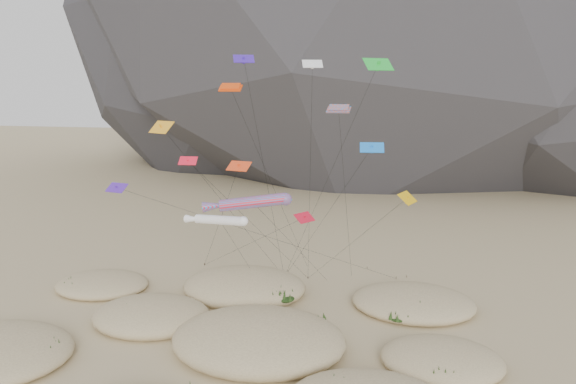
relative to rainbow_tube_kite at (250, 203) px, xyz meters
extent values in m
plane|color=#CCB789|center=(0.99, -8.78, -11.83)|extent=(500.00, 500.00, 0.00)
ellipsoid|color=#2B2B30|center=(-36.01, 114.22, 32.17)|extent=(136.20, 127.83, 116.00)
ellipsoid|color=#CCB789|center=(-9.41, -2.46, -11.21)|extent=(11.63, 9.89, 2.79)
ellipsoid|color=#CCB789|center=(2.42, -5.56, -11.00)|extent=(15.42, 13.11, 3.71)
ellipsoid|color=#CCB789|center=(17.94, -5.09, -11.29)|extent=(10.04, 8.53, 2.42)
ellipsoid|color=#CCB789|center=(-2.94, 6.95, -11.07)|extent=(13.75, 11.69, 3.41)
ellipsoid|color=#CCB789|center=(15.41, 7.08, -11.25)|extent=(12.70, 10.80, 2.61)
ellipsoid|color=#CCB789|center=(-19.14, 4.67, -11.35)|extent=(10.64, 9.04, 2.14)
ellipsoid|color=black|center=(-13.95, -11.83, -11.03)|extent=(2.47, 2.12, 0.74)
ellipsoid|color=black|center=(-10.20, -2.92, -11.03)|extent=(2.92, 2.50, 0.88)
ellipsoid|color=black|center=(-7.59, -3.20, -11.13)|extent=(2.27, 1.94, 0.68)
ellipsoid|color=black|center=(3.25, -4.39, -10.73)|extent=(3.24, 2.77, 0.97)
ellipsoid|color=black|center=(6.89, -1.94, -10.83)|extent=(2.76, 2.36, 0.83)
ellipsoid|color=black|center=(1.31, -6.14, -10.93)|extent=(2.56, 2.19, 0.77)
ellipsoid|color=black|center=(18.29, -7.92, -11.23)|extent=(2.32, 1.98, 0.69)
ellipsoid|color=black|center=(-1.81, 6.18, -10.83)|extent=(2.85, 2.44, 0.85)
ellipsoid|color=black|center=(2.27, 4.21, -10.93)|extent=(2.27, 1.94, 0.68)
ellipsoid|color=black|center=(15.15, 4.18, -11.13)|extent=(2.06, 1.76, 0.62)
ellipsoid|color=black|center=(14.13, 2.56, -11.23)|extent=(1.95, 1.67, 0.59)
ellipsoid|color=black|center=(-21.77, 2.79, -11.33)|extent=(2.16, 1.85, 0.65)
ellipsoid|color=black|center=(-18.90, 2.41, -11.43)|extent=(1.93, 1.66, 0.58)
cylinder|color=#3F2D1E|center=(0.13, 15.04, -11.68)|extent=(0.08, 0.08, 0.30)
cylinder|color=#3F2D1E|center=(0.12, 13.17, -11.68)|extent=(0.08, 0.08, 0.30)
cylinder|color=#3F2D1E|center=(2.98, 13.39, -11.68)|extent=(0.08, 0.08, 0.30)
cylinder|color=#3F2D1E|center=(9.51, 18.68, -11.68)|extent=(0.08, 0.08, 0.30)
cylinder|color=#3F2D1E|center=(13.25, 15.73, -11.68)|extent=(0.08, 0.08, 0.30)
cylinder|color=#3F2D1E|center=(-4.40, 13.86, -11.68)|extent=(0.08, 0.08, 0.30)
cylinder|color=#3F2D1E|center=(14.48, 16.56, -11.68)|extent=(0.08, 0.08, 0.30)
cylinder|color=#3F2D1E|center=(-11.00, 15.31, -11.68)|extent=(0.08, 0.08, 0.30)
cylinder|color=red|center=(0.28, 0.08, 0.04)|extent=(6.41, 2.88, 1.80)
sphere|color=red|center=(3.28, 0.95, 0.29)|extent=(1.21, 1.21, 1.21)
cone|color=red|center=(-3.03, -0.89, -0.28)|extent=(2.78, 1.72, 1.29)
cylinder|color=black|center=(2.80, 6.70, -5.90)|extent=(5.08, 13.28, 11.89)
cylinder|color=white|center=(-3.25, 0.58, -2.00)|extent=(5.66, 2.44, 1.28)
sphere|color=white|center=(-0.57, -0.21, -1.78)|extent=(0.94, 0.94, 0.94)
cone|color=white|center=(-6.20, 1.44, -2.28)|extent=(2.42, 1.42, 0.96)
cylinder|color=black|center=(-2.95, 5.93, -6.92)|extent=(0.63, 10.72, 9.85)
cube|color=#DF3E0B|center=(-2.78, 3.15, 10.61)|extent=(2.25, 0.95, 0.68)
cube|color=#DF3E0B|center=(-2.78, 3.15, 10.79)|extent=(1.91, 0.75, 0.66)
cylinder|color=black|center=(-0.40, 10.55, -0.61)|extent=(4.79, 14.84, 22.46)
cube|color=#FB4C1A|center=(7.57, 5.10, 8.55)|extent=(2.38, 1.17, 0.64)
cube|color=#FB4C1A|center=(7.57, 5.10, 8.76)|extent=(2.02, 0.93, 0.63)
cylinder|color=black|center=(7.75, 10.43, -1.64)|extent=(0.38, 10.67, 20.39)
cube|color=red|center=(-5.26, -1.92, 4.06)|extent=(1.76, 1.00, 0.71)
cube|color=red|center=(-5.26, -1.92, 3.91)|extent=(0.22, 0.26, 0.57)
cylinder|color=black|center=(-1.14, 5.73, -3.86)|extent=(8.27, 15.34, 15.86)
cube|color=green|center=(11.46, 2.63, 12.73)|extent=(2.88, 2.52, 1.14)
cube|color=green|center=(11.46, 2.63, 12.58)|extent=(0.48, 0.50, 0.87)
cylinder|color=black|center=(5.79, 7.90, 0.47)|extent=(11.37, 10.57, 24.52)
cube|color=#491CA5|center=(-13.54, -0.50, 0.95)|extent=(2.28, 1.50, 0.80)
cube|color=#491CA5|center=(-13.54, -0.50, 0.80)|extent=(0.30, 0.28, 0.72)
cylinder|color=black|center=(-0.14, 7.62, -5.42)|extent=(26.81, 16.26, 12.76)
cube|color=red|center=(5.33, -0.15, -1.12)|extent=(1.86, 2.18, 0.76)
cube|color=red|center=(5.33, -0.15, -1.27)|extent=(0.32, 0.32, 0.66)
cylinder|color=black|center=(-2.84, 7.58, -6.45)|extent=(16.35, 15.49, 10.68)
cube|color=#381B9E|center=(-1.38, 3.12, 13.38)|extent=(2.22, 1.70, 0.81)
cube|color=#381B9E|center=(-1.38, 3.12, 13.23)|extent=(0.32, 0.34, 0.67)
cylinder|color=black|center=(-0.63, 8.14, 0.80)|extent=(1.53, 10.08, 25.17)
cube|color=orange|center=(-9.88, 2.39, 6.76)|extent=(2.96, 2.31, 1.18)
cube|color=orange|center=(-9.88, 2.39, 6.61)|extent=(0.47, 0.51, 0.88)
cylinder|color=black|center=(-4.88, 7.78, -2.51)|extent=(10.04, 10.81, 18.56)
cube|color=blue|center=(11.31, 0.17, 5.47)|extent=(2.23, 1.34, 0.82)
cube|color=blue|center=(11.31, 0.17, 5.32)|extent=(0.28, 0.28, 0.72)
cylinder|color=black|center=(5.72, 6.67, -3.16)|extent=(11.21, 13.03, 17.27)
cube|color=#E7AC0C|center=(14.56, -0.62, 1.23)|extent=(1.72, 2.42, 0.91)
cube|color=#E7AC0C|center=(14.56, -0.62, 1.08)|extent=(0.37, 0.34, 0.73)
cylinder|color=black|center=(8.77, 6.38, -5.28)|extent=(11.60, 14.04, 13.03)
cube|color=white|center=(5.01, 4.76, 12.92)|extent=(2.15, 1.54, 0.80)
cube|color=white|center=(5.01, 4.76, 12.77)|extent=(0.30, 0.32, 0.66)
cylinder|color=black|center=(4.00, 9.07, 0.57)|extent=(2.06, 8.66, 24.71)
cube|color=red|center=(-0.72, -0.82, 3.56)|extent=(2.37, 1.58, 0.79)
cube|color=red|center=(-0.72, -0.82, 3.41)|extent=(0.30, 0.27, 0.75)
cylinder|color=black|center=(-5.86, 7.24, -4.11)|extent=(10.32, 16.16, 15.36)
camera|label=1|loc=(15.60, -49.48, 10.64)|focal=35.00mm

